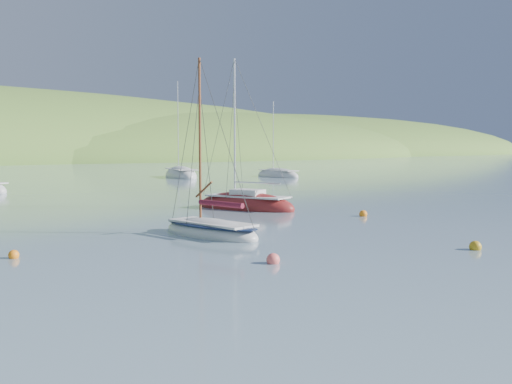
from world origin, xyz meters
TOP-DOWN VIEW (x-y plane):
  - ground at (0.00, 0.00)m, footprint 700.00×700.00m
  - daysailer_white at (-1.50, 8.56)m, footprint 2.91×5.94m
  - sloop_red at (6.67, 16.39)m, footprint 4.72×7.63m
  - distant_sloop_b at (23.53, 52.01)m, footprint 6.12×10.33m
  - distant_sloop_d at (34.32, 44.81)m, footprint 2.80×7.79m
  - mooring_buoys at (1.51, 4.06)m, footprint 20.26×10.50m

SIDE VIEW (x-z plane):
  - ground at x=0.00m, z-range 0.00..0.00m
  - mooring_buoys at x=1.51m, z-range -0.12..0.36m
  - distant_sloop_d at x=34.32m, z-range -5.36..5.73m
  - daysailer_white at x=-1.50m, z-range -4.17..4.59m
  - sloop_red at x=6.67m, z-range -5.13..5.55m
  - distant_sloop_b at x=23.53m, z-range -6.73..7.18m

